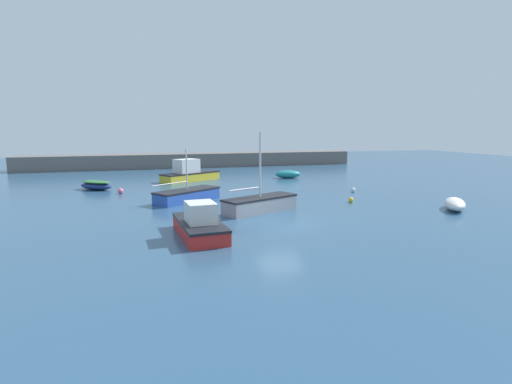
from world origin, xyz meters
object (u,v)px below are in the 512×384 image
rowboat_blue_near (288,174)px  mooring_buoy_white (353,190)px  open_tender_yellow (455,204)px  cabin_cruiser_white (189,173)px  mooring_buoy_yellow (351,200)px  rowboat_with_red_cover (96,185)px  sailboat_twin_hulled (260,204)px  mooring_buoy_pink (121,191)px  sailboat_short_mast (187,195)px  motorboat_with_cabin (200,224)px

rowboat_blue_near → mooring_buoy_white: size_ratio=7.47×
open_tender_yellow → mooring_buoy_white: (-2.57, 8.24, -0.19)m
mooring_buoy_white → rowboat_blue_near: bearing=100.0°
cabin_cruiser_white → mooring_buoy_yellow: (9.56, -14.95, -0.60)m
open_tender_yellow → rowboat_with_red_cover: (-22.97, 15.67, 0.01)m
open_tender_yellow → sailboat_twin_hulled: 12.57m
mooring_buoy_pink → sailboat_short_mast: bearing=-46.3°
rowboat_blue_near → open_tender_yellow: (4.37, -18.48, -0.03)m
sailboat_short_mast → mooring_buoy_pink: size_ratio=11.42×
open_tender_yellow → mooring_buoy_yellow: size_ratio=8.66×
mooring_buoy_pink → rowboat_with_red_cover: bearing=126.0°
motorboat_with_cabin → rowboat_blue_near: motorboat_with_cabin is taller
motorboat_with_cabin → open_tender_yellow: (16.71, 1.67, -0.21)m
rowboat_blue_near → mooring_buoy_yellow: bearing=94.0°
mooring_buoy_pink → cabin_cruiser_white: bearing=45.5°
motorboat_with_cabin → sailboat_short_mast: 9.57m
motorboat_with_cabin → mooring_buoy_white: motorboat_with_cabin is taller
motorboat_with_cabin → mooring_buoy_pink: (-4.20, 14.49, -0.36)m
sailboat_twin_hulled → rowboat_with_red_cover: sailboat_twin_hulled is taller
motorboat_with_cabin → open_tender_yellow: size_ratio=1.55×
mooring_buoy_white → mooring_buoy_yellow: bearing=-122.0°
rowboat_blue_near → rowboat_with_red_cover: bearing=15.4°
mooring_buoy_yellow → mooring_buoy_pink: bearing=151.6°
sailboat_short_mast → mooring_buoy_pink: bearing=99.0°
rowboat_blue_near → mooring_buoy_yellow: (-0.69, -14.22, -0.23)m
rowboat_with_red_cover → mooring_buoy_pink: 3.52m
motorboat_with_cabin → sailboat_twin_hulled: (4.51, 4.71, -0.08)m
motorboat_with_cabin → sailboat_short_mast: (0.53, 9.55, -0.14)m
motorboat_with_cabin → sailboat_short_mast: bearing=-7.0°
rowboat_blue_near → sailboat_twin_hulled: 17.30m
rowboat_blue_near → mooring_buoy_white: 10.39m
rowboat_blue_near → sailboat_twin_hulled: sailboat_twin_hulled is taller
sailboat_twin_hulled → mooring_buoy_white: (9.62, 5.20, -0.32)m
sailboat_short_mast → open_tender_yellow: sailboat_short_mast is taller
cabin_cruiser_white → mooring_buoy_white: (12.05, -10.96, -0.59)m
sailboat_short_mast → cabin_cruiser_white: (1.55, 11.32, 0.33)m
rowboat_blue_near → mooring_buoy_pink: (-16.53, -5.65, -0.19)m
cabin_cruiser_white → mooring_buoy_yellow: bearing=-88.2°
sailboat_short_mast → rowboat_with_red_cover: bearing=96.4°
sailboat_short_mast → open_tender_yellow: 17.99m
sailboat_short_mast → cabin_cruiser_white: sailboat_short_mast is taller
sailboat_twin_hulled → rowboat_with_red_cover: size_ratio=1.60×
mooring_buoy_pink → rowboat_blue_near: bearing=18.9°
motorboat_with_cabin → sailboat_short_mast: size_ratio=0.96×
open_tender_yellow → sailboat_twin_hulled: (-12.20, 3.04, 0.12)m
rowboat_blue_near → motorboat_with_cabin: bearing=65.4°
sailboat_twin_hulled → cabin_cruiser_white: bearing=74.4°
cabin_cruiser_white → rowboat_with_red_cover: bearing=172.2°
cabin_cruiser_white → rowboat_with_red_cover: 9.07m
mooring_buoy_white → mooring_buoy_pink: size_ratio=0.84×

